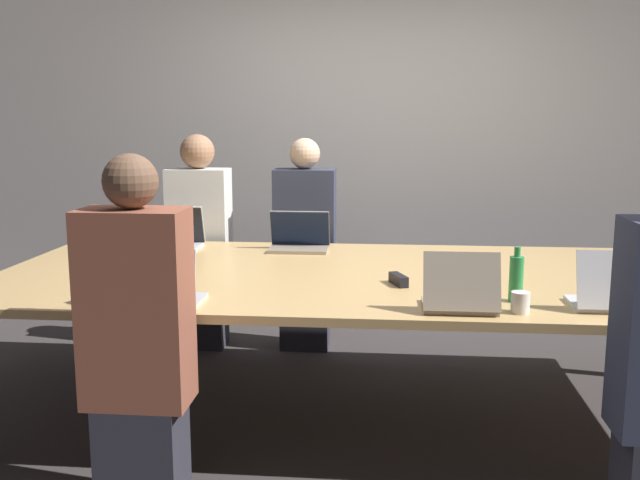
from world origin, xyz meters
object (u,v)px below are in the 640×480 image
person_near_left (138,344)px  stapler (398,280)px  laptop_near_midright (460,294)px  bottle_near_midright (516,278)px  laptop_far_midleft (299,239)px  laptop_near_right (612,292)px  person_far_left (200,245)px  laptop_far_left (173,236)px  cup_near_midright (520,303)px  cup_near_left (95,293)px  laptop_near_left (157,289)px  cup_far_left (124,240)px  person_far_midleft (305,248)px

person_near_left → stapler: size_ratio=9.09×
laptop_near_midright → bottle_near_midright: 0.31m
laptop_far_midleft → laptop_near_right: (1.45, -1.21, 0.01)m
laptop_far_midleft → person_far_left: 0.85m
laptop_far_left → person_near_left: bearing=-77.9°
laptop_near_midright → stapler: bearing=-61.1°
person_far_left → cup_near_midright: bearing=-44.0°
cup_near_left → laptop_near_right: (2.17, 0.11, 0.02)m
laptop_far_left → person_far_left: 0.43m
laptop_far_left → person_near_left: person_near_left is taller
laptop_near_left → cup_near_midright: bearing=-179.2°
laptop_far_midleft → cup_near_left: (-0.72, -1.31, -0.02)m
laptop_near_right → laptop_near_midright: laptop_near_right is taller
laptop_near_right → cup_near_midright: laptop_near_right is taller
laptop_near_right → cup_near_midright: (-0.39, -0.09, -0.03)m
laptop_far_left → person_far_left: person_far_left is taller
laptop_far_left → laptop_near_left: 1.38m
person_near_left → stapler: (1.01, 0.77, 0.10)m
cup_far_left → cup_near_left: size_ratio=0.92×
laptop_far_midleft → bottle_near_midright: bearing=-45.8°
laptop_near_right → cup_near_midright: 0.40m
bottle_near_midright → person_far_midleft: bearing=124.8°
laptop_near_midright → bottle_near_midright: (0.25, 0.18, 0.03)m
person_far_left → laptop_near_midright: bearing=-48.0°
laptop_near_left → cup_near_left: bearing=-0.7°
laptop_far_left → laptop_far_midleft: bearing=-1.5°
person_far_midleft → laptop_near_left: bearing=-103.3°
person_far_midleft → person_far_left: bearing=-176.6°
laptop_near_left → cup_near_left: laptop_near_left is taller
laptop_near_left → laptop_near_midright: laptop_near_left is taller
cup_far_left → laptop_near_right: 2.79m
bottle_near_midright → cup_near_midright: bearing=-94.0°
cup_far_left → stapler: bearing=-26.5°
person_near_left → laptop_near_right: 1.93m
cup_far_left → laptop_near_left: 1.44m
person_far_left → cup_near_left: 1.75m
person_far_left → laptop_near_right: bearing=-37.0°
stapler → person_far_midleft: bearing=93.4°
person_far_left → laptop_near_left: (0.28, -1.75, 0.13)m
cup_near_midright → stapler: bearing=137.1°
person_far_left → cup_near_midright: (1.79, -1.73, 0.10)m
cup_near_left → cup_near_midright: 1.78m
laptop_near_left → laptop_near_right: (1.89, 0.11, 0.00)m
cup_near_left → cup_near_midright: size_ratio=1.10×
laptop_far_left → laptop_near_right: bearing=-28.9°
cup_near_midright → stapler: (-0.49, 0.45, -0.02)m
cup_near_left → laptop_far_midleft: bearing=61.4°
laptop_near_left → cup_near_left: 0.27m
cup_near_midright → laptop_far_left: bearing=144.5°
bottle_near_midright → person_far_left: bearing=139.5°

